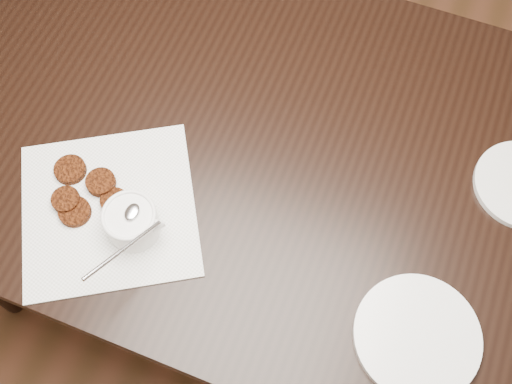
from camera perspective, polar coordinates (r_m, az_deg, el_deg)
floor at (r=1.91m, az=-1.52°, el=-10.80°), size 4.00×4.00×0.00m
table at (r=1.60m, az=0.76°, el=-2.30°), size 1.47×0.94×0.75m
napkin at (r=1.23m, az=-13.36°, el=-1.54°), size 0.45×0.45×0.00m
sauce_ramekin at (r=1.13m, az=-11.65°, el=-2.03°), size 0.17×0.17×0.14m
patty_cluster at (r=1.24m, az=-15.74°, el=-0.24°), size 0.22×0.22×0.02m
plate_empty at (r=1.15m, az=14.57°, el=-12.70°), size 0.23×0.23×0.02m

